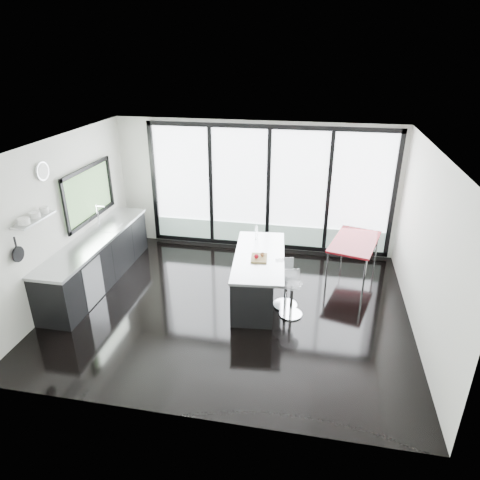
% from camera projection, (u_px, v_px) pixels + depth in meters
% --- Properties ---
extents(floor, '(6.00, 5.00, 0.00)m').
position_uv_depth(floor, '(231.00, 306.00, 7.47)').
color(floor, black).
rests_on(floor, ground).
extents(ceiling, '(6.00, 5.00, 0.00)m').
position_uv_depth(ceiling, '(230.00, 146.00, 6.32)').
color(ceiling, white).
rests_on(ceiling, wall_back).
extents(wall_back, '(6.00, 0.09, 2.80)m').
position_uv_depth(wall_back, '(267.00, 194.00, 9.11)').
color(wall_back, silver).
rests_on(wall_back, ground).
extents(wall_front, '(6.00, 0.00, 2.80)m').
position_uv_depth(wall_front, '(183.00, 322.00, 4.66)').
color(wall_front, silver).
rests_on(wall_front, ground).
extents(wall_left, '(0.26, 5.00, 2.80)m').
position_uv_depth(wall_left, '(70.00, 206.00, 7.58)').
color(wall_left, silver).
rests_on(wall_left, ground).
extents(wall_right, '(0.00, 5.00, 2.80)m').
position_uv_depth(wall_right, '(427.00, 248.00, 6.38)').
color(wall_right, silver).
rests_on(wall_right, ground).
extents(counter_cabinets, '(0.69, 3.24, 1.36)m').
position_uv_depth(counter_cabinets, '(97.00, 259.00, 8.09)').
color(counter_cabinets, black).
rests_on(counter_cabinets, floor).
extents(island, '(1.06, 2.12, 1.08)m').
position_uv_depth(island, '(255.00, 276.00, 7.61)').
color(island, black).
rests_on(island, floor).
extents(bar_stool_near, '(0.49, 0.49, 0.62)m').
position_uv_depth(bar_stool_near, '(291.00, 299.00, 7.11)').
color(bar_stool_near, silver).
rests_on(bar_stool_near, floor).
extents(bar_stool_far, '(0.55, 0.55, 0.66)m').
position_uv_depth(bar_stool_far, '(286.00, 289.00, 7.36)').
color(bar_stool_far, silver).
rests_on(bar_stool_far, floor).
extents(red_table, '(1.12, 1.54, 0.74)m').
position_uv_depth(red_table, '(353.00, 258.00, 8.37)').
color(red_table, maroon).
rests_on(red_table, floor).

